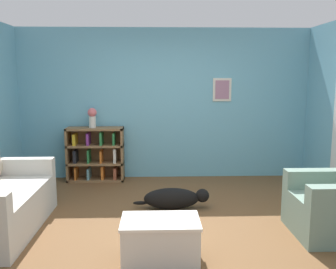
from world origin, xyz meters
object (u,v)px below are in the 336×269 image
coffee_table (160,239)px  dog (174,198)px  vase (92,117)px  bookshelf (96,154)px

coffee_table → dog: 1.45m
dog → vase: bearing=132.3°
bookshelf → dog: (1.28, -1.47, -0.31)m
bookshelf → coffee_table: bookshelf is taller
bookshelf → vase: size_ratio=2.86×
dog → vase: size_ratio=3.11×
vase → dog: bearing=-47.7°
bookshelf → vase: vase is taller
coffee_table → dog: size_ratio=0.73×
dog → bookshelf: bearing=131.1°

